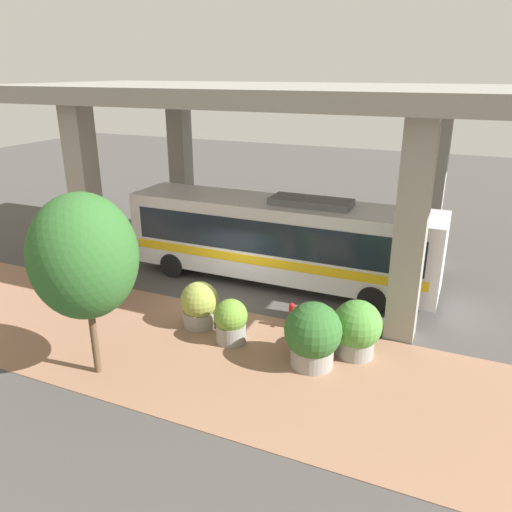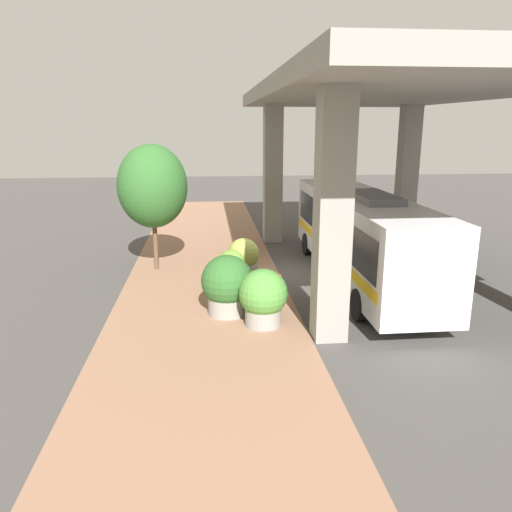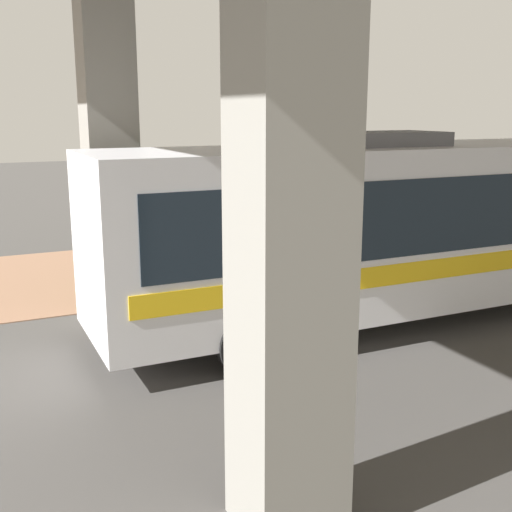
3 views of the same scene
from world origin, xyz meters
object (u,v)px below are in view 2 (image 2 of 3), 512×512
object	(u,v)px
bus	(361,232)
planter_back	(263,297)
planter_middle	(243,258)
planter_extra	(231,269)
street_tree_near	(152,186)
planter_front	(227,285)
fire_hydrant	(279,286)

from	to	relation	value
bus	planter_back	xyz separation A→B (m)	(-4.15, -4.02, -1.04)
planter_middle	planter_extra	world-z (taller)	planter_middle
street_tree_near	planter_middle	bearing A→B (deg)	-19.86
planter_middle	street_tree_near	bearing A→B (deg)	160.14
planter_middle	planter_back	distance (m)	5.13
planter_extra	street_tree_near	xyz separation A→B (m)	(-2.98, 2.69, 2.74)
bus	planter_front	xyz separation A→B (m)	(-5.17, -3.00, -0.95)
fire_hydrant	planter_middle	size ratio (longest dim) A/B	0.59
street_tree_near	planter_front	bearing A→B (deg)	-63.15
fire_hydrant	street_tree_near	size ratio (longest dim) A/B	0.18
bus	street_tree_near	xyz separation A→B (m)	(-7.89, 2.39, 1.53)
planter_front	planter_middle	bearing A→B (deg)	78.84
street_tree_near	bus	bearing A→B (deg)	-16.82
bus	fire_hydrant	bearing A→B (deg)	-152.68
planter_back	planter_extra	world-z (taller)	planter_back
planter_middle	planter_extra	xyz separation A→B (m)	(-0.56, -1.41, -0.02)
planter_front	street_tree_near	xyz separation A→B (m)	(-2.73, 5.39, 2.49)
planter_front	planter_back	size ratio (longest dim) A/B	1.11
fire_hydrant	planter_middle	distance (m)	3.02
planter_front	street_tree_near	bearing A→B (deg)	116.85
planter_middle	street_tree_near	distance (m)	4.64
planter_middle	planter_extra	distance (m)	1.52
planter_middle	planter_back	size ratio (longest dim) A/B	0.87
planter_front	planter_extra	world-z (taller)	planter_front
fire_hydrant	planter_back	xyz separation A→B (m)	(-0.82, -2.30, 0.43)
planter_back	street_tree_near	xyz separation A→B (m)	(-3.75, 6.40, 2.57)
planter_back	planter_extra	size ratio (longest dim) A/B	1.23
planter_middle	planter_extra	size ratio (longest dim) A/B	1.07
planter_middle	fire_hydrant	bearing A→B (deg)	-69.95
fire_hydrant	street_tree_near	bearing A→B (deg)	138.07
fire_hydrant	planter_extra	world-z (taller)	planter_extra
planter_extra	street_tree_near	distance (m)	4.86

